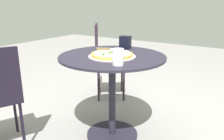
{
  "coord_description": "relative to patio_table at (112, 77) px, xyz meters",
  "views": [
    {
      "loc": [
        -1.51,
        -0.98,
        1.16
      ],
      "look_at": [
        -0.03,
        -0.02,
        0.64
      ],
      "focal_mm": 35.87,
      "sensor_mm": 36.0,
      "label": 1
    }
  ],
  "objects": [
    {
      "name": "patio_table",
      "position": [
        0.0,
        0.0,
        0.0
      ],
      "size": [
        0.88,
        0.88,
        0.75
      ],
      "color": "#221F2C",
      "rests_on": "ground"
    },
    {
      "name": "drinking_cup",
      "position": [
        -0.23,
        -0.2,
        0.25
      ],
      "size": [
        0.08,
        0.08,
        0.11
      ],
      "primitive_type": "cylinder",
      "color": "white",
      "rests_on": "patio_table"
    },
    {
      "name": "ground_plane",
      "position": [
        0.0,
        0.0,
        -0.56
      ],
      "size": [
        10.0,
        10.0,
        0.0
      ],
      "primitive_type": "plane",
      "color": "gray"
    },
    {
      "name": "napkin_dispenser",
      "position": [
        0.31,
        0.06,
        0.25
      ],
      "size": [
        0.09,
        0.11,
        0.12
      ],
      "primitive_type": "cube",
      "rotation": [
        0.0,
        0.0,
        4.87
      ],
      "color": "black",
      "rests_on": "patio_table"
    },
    {
      "name": "patio_chair_near",
      "position": [
        0.71,
        0.57,
        -0.02
      ],
      "size": [
        0.51,
        0.51,
        0.93
      ],
      "color": "black",
      "rests_on": "ground"
    },
    {
      "name": "pizza_server",
      "position": [
        -0.03,
        0.01,
        0.25
      ],
      "size": [
        0.11,
        0.21,
        0.02
      ],
      "color": "silver",
      "rests_on": "pizza_on_tray"
    },
    {
      "name": "pizza_on_tray",
      "position": [
        -0.03,
        -0.02,
        0.21
      ],
      "size": [
        0.38,
        0.38,
        0.05
      ],
      "color": "beige",
      "rests_on": "patio_table"
    }
  ]
}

